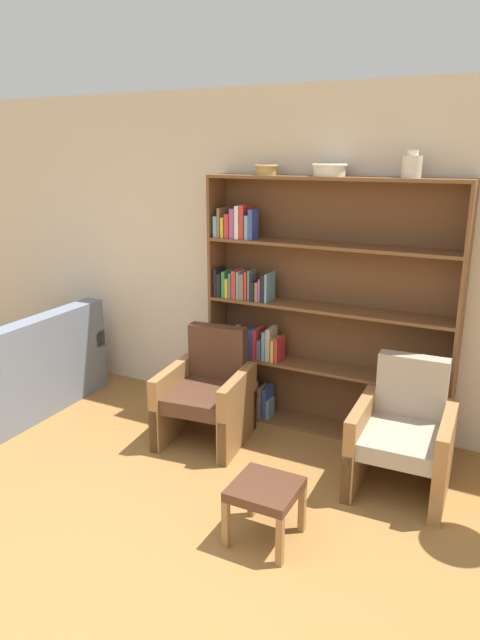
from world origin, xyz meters
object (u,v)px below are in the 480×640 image
at_px(couch, 15,376).
at_px(armchair_leather, 207,393).
at_px(armchair_cushioned, 403,435).
at_px(footstool, 265,494).
at_px(vase_tall, 412,166).
at_px(bowl_olive, 330,169).
at_px(bookshelf, 305,313).
at_px(bowl_terracotta, 266,169).

height_order(couch, armchair_leather, armchair_leather).
relative_size(armchair_cushioned, footstool, 2.31).
bearing_deg(couch, vase_tall, -76.18).
relative_size(couch, armchair_cushioned, 1.75).
distance_m(bowl_olive, armchair_cushioned, 2.00).
bearing_deg(bowl_olive, vase_tall, 0.00).
distance_m(bookshelf, bowl_terracotta, 1.19).
xyz_separation_m(bookshelf, bowl_olive, (0.16, -0.02, 1.14)).
bearing_deg(footstool, bowl_terracotta, 115.09).
bearing_deg(footstool, armchair_leather, 134.77).
relative_size(bowl_terracotta, armchair_cushioned, 0.21).
bearing_deg(armchair_leather, vase_tall, -163.32).
bearing_deg(vase_tall, bowl_terracotta, -180.00).
xyz_separation_m(armchair_cushioned, footstool, (-0.60, -0.96, -0.08)).
relative_size(bookshelf, footstool, 5.39).
bearing_deg(couch, armchair_leather, -82.43).
bearing_deg(bowl_terracotta, bookshelf, 3.25).
height_order(bowl_olive, footstool, bowl_olive).
bearing_deg(armchair_leather, bowl_terracotta, -118.31).
height_order(bookshelf, footstool, bookshelf).
height_order(vase_tall, couch, vase_tall).
xyz_separation_m(vase_tall, armchair_cushioned, (0.20, -0.58, -1.76)).
xyz_separation_m(couch, armchair_cushioned, (3.39, 0.29, 0.09)).
distance_m(bowl_olive, armchair_leather, 1.98).
relative_size(bowl_olive, armchair_leather, 0.30).
distance_m(bowl_terracotta, footstool, 2.48).
height_order(vase_tall, armchair_cushioned, vase_tall).
distance_m(couch, armchair_cushioned, 3.40).
relative_size(armchair_leather, armchair_cushioned, 1.00).
relative_size(bowl_olive, footstool, 0.69).
bearing_deg(vase_tall, footstool, -104.50).
distance_m(armchair_leather, footstool, 1.35).
bearing_deg(bowl_terracotta, bowl_olive, 0.00).
bearing_deg(footstool, couch, 166.58).
distance_m(vase_tall, armchair_cushioned, 1.87).
relative_size(bookshelf, bowl_terracotta, 11.15).
height_order(bowl_olive, armchair_leather, bowl_olive).
height_order(bookshelf, bowl_olive, bowl_olive).
distance_m(bookshelf, footstool, 1.73).
bearing_deg(vase_tall, armchair_leather, -156.76).
bearing_deg(armchair_leather, footstool, 128.21).
relative_size(bowl_terracotta, bowl_olive, 0.70).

